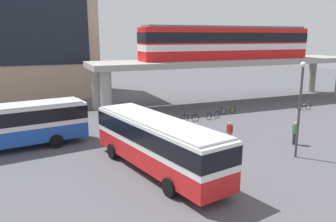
{
  "coord_description": "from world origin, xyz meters",
  "views": [
    {
      "loc": [
        -8.98,
        -18.47,
        7.93
      ],
      "look_at": [
        0.81,
        5.23,
        2.2
      ],
      "focal_mm": 35.9,
      "sensor_mm": 36.0,
      "label": 1
    }
  ],
  "objects_px": {
    "train": "(228,42)",
    "pedestrian_near_building": "(295,134)",
    "bus_secondary": "(5,123)",
    "bicycle_silver": "(304,107)",
    "bicycle_black": "(190,118)",
    "bus_main": "(157,140)",
    "bicycle_blue": "(213,115)",
    "pedestrian_walking_across": "(230,133)",
    "bicycle_orange": "(228,110)"
  },
  "relations": [
    {
      "from": "bicycle_silver",
      "to": "bus_main",
      "type": "bearing_deg",
      "value": -154.7
    },
    {
      "from": "train",
      "to": "bus_secondary",
      "type": "bearing_deg",
      "value": -158.74
    },
    {
      "from": "bus_main",
      "to": "bus_secondary",
      "type": "height_order",
      "value": "same"
    },
    {
      "from": "bus_main",
      "to": "bicycle_black",
      "type": "distance_m",
      "value": 12.41
    },
    {
      "from": "bicycle_black",
      "to": "bicycle_silver",
      "type": "height_order",
      "value": "same"
    },
    {
      "from": "bus_secondary",
      "to": "bicycle_black",
      "type": "relative_size",
      "value": 6.51
    },
    {
      "from": "train",
      "to": "pedestrian_near_building",
      "type": "xyz_separation_m",
      "value": [
        -3.9,
        -15.91,
        -6.38
      ]
    },
    {
      "from": "pedestrian_walking_across",
      "to": "bus_main",
      "type": "bearing_deg",
      "value": -156.5
    },
    {
      "from": "bicycle_black",
      "to": "bus_main",
      "type": "bearing_deg",
      "value": -125.34
    },
    {
      "from": "train",
      "to": "bus_main",
      "type": "height_order",
      "value": "train"
    },
    {
      "from": "bus_main",
      "to": "bicycle_blue",
      "type": "relative_size",
      "value": 6.48
    },
    {
      "from": "bicycle_blue",
      "to": "pedestrian_near_building",
      "type": "height_order",
      "value": "pedestrian_near_building"
    },
    {
      "from": "bus_main",
      "to": "bicycle_black",
      "type": "xyz_separation_m",
      "value": [
        7.12,
        10.04,
        -1.63
      ]
    },
    {
      "from": "bicycle_blue",
      "to": "bicycle_orange",
      "type": "bearing_deg",
      "value": 27.82
    },
    {
      "from": "bicycle_orange",
      "to": "bicycle_blue",
      "type": "height_order",
      "value": "same"
    },
    {
      "from": "bicycle_black",
      "to": "bicycle_blue",
      "type": "relative_size",
      "value": 0.99
    },
    {
      "from": "train",
      "to": "bus_secondary",
      "type": "relative_size",
      "value": 1.88
    },
    {
      "from": "bicycle_blue",
      "to": "pedestrian_near_building",
      "type": "distance_m",
      "value": 9.41
    },
    {
      "from": "bicycle_silver",
      "to": "pedestrian_near_building",
      "type": "distance_m",
      "value": 13.24
    },
    {
      "from": "bicycle_blue",
      "to": "bus_main",
      "type": "bearing_deg",
      "value": -133.71
    },
    {
      "from": "bus_secondary",
      "to": "pedestrian_near_building",
      "type": "height_order",
      "value": "bus_secondary"
    },
    {
      "from": "pedestrian_near_building",
      "to": "pedestrian_walking_across",
      "type": "xyz_separation_m",
      "value": [
        -4.32,
        2.17,
        -0.07
      ]
    },
    {
      "from": "train",
      "to": "bus_secondary",
      "type": "height_order",
      "value": "train"
    },
    {
      "from": "bicycle_blue",
      "to": "bicycle_silver",
      "type": "height_order",
      "value": "same"
    },
    {
      "from": "bus_secondary",
      "to": "bicycle_black",
      "type": "bearing_deg",
      "value": 9.01
    },
    {
      "from": "train",
      "to": "bicycle_black",
      "type": "bearing_deg",
      "value": -140.26
    },
    {
      "from": "bus_main",
      "to": "pedestrian_walking_across",
      "type": "bearing_deg",
      "value": 23.5
    },
    {
      "from": "bus_main",
      "to": "bus_secondary",
      "type": "relative_size",
      "value": 1.0
    },
    {
      "from": "bus_main",
      "to": "pedestrian_walking_across",
      "type": "xyz_separation_m",
      "value": [
        7.01,
        3.05,
        -1.23
      ]
    },
    {
      "from": "bus_secondary",
      "to": "bicycle_silver",
      "type": "xyz_separation_m",
      "value": [
        29.45,
        2.35,
        -1.63
      ]
    },
    {
      "from": "bicycle_silver",
      "to": "pedestrian_walking_across",
      "type": "distance_m",
      "value": 15.58
    },
    {
      "from": "pedestrian_walking_across",
      "to": "train",
      "type": "bearing_deg",
      "value": 59.11
    },
    {
      "from": "pedestrian_walking_across",
      "to": "bicycle_silver",
      "type": "bearing_deg",
      "value": 26.18
    },
    {
      "from": "bicycle_silver",
      "to": "pedestrian_near_building",
      "type": "height_order",
      "value": "pedestrian_near_building"
    },
    {
      "from": "bus_main",
      "to": "bicycle_black",
      "type": "height_order",
      "value": "bus_main"
    },
    {
      "from": "bus_secondary",
      "to": "pedestrian_near_building",
      "type": "distance_m",
      "value": 20.92
    },
    {
      "from": "bicycle_blue",
      "to": "bus_secondary",
      "type": "bearing_deg",
      "value": -171.98
    },
    {
      "from": "train",
      "to": "bicycle_black",
      "type": "relative_size",
      "value": 12.27
    },
    {
      "from": "pedestrian_near_building",
      "to": "bicycle_silver",
      "type": "bearing_deg",
      "value": 43.12
    },
    {
      "from": "bus_secondary",
      "to": "bicycle_silver",
      "type": "height_order",
      "value": "bus_secondary"
    },
    {
      "from": "bicycle_black",
      "to": "pedestrian_walking_across",
      "type": "distance_m",
      "value": 7.0
    },
    {
      "from": "bus_main",
      "to": "train",
      "type": "bearing_deg",
      "value": 47.78
    },
    {
      "from": "bicycle_blue",
      "to": "train",
      "type": "bearing_deg",
      "value": 50.18
    },
    {
      "from": "bicycle_orange",
      "to": "pedestrian_walking_across",
      "type": "distance_m",
      "value": 9.92
    },
    {
      "from": "bicycle_orange",
      "to": "pedestrian_walking_across",
      "type": "xyz_separation_m",
      "value": [
        -5.22,
        -8.43,
        0.4
      ]
    },
    {
      "from": "bicycle_black",
      "to": "bicycle_silver",
      "type": "distance_m",
      "value": 13.87
    },
    {
      "from": "pedestrian_walking_across",
      "to": "bicycle_blue",
      "type": "bearing_deg",
      "value": 69.35
    },
    {
      "from": "train",
      "to": "bicycle_orange",
      "type": "height_order",
      "value": "train"
    },
    {
      "from": "bicycle_black",
      "to": "bicycle_orange",
      "type": "bearing_deg",
      "value": 15.67
    },
    {
      "from": "bicycle_black",
      "to": "pedestrian_near_building",
      "type": "xyz_separation_m",
      "value": [
        4.21,
        -9.16,
        0.47
      ]
    }
  ]
}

